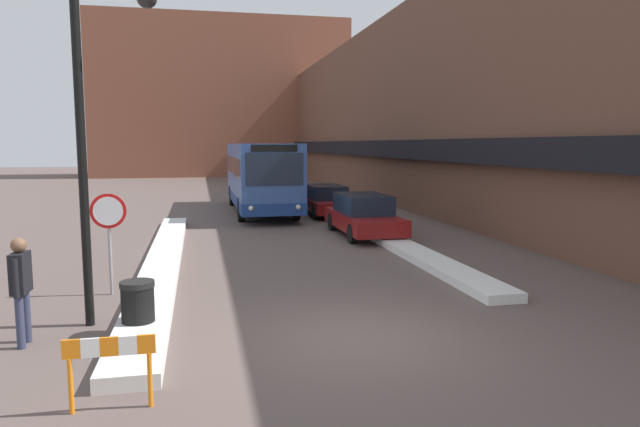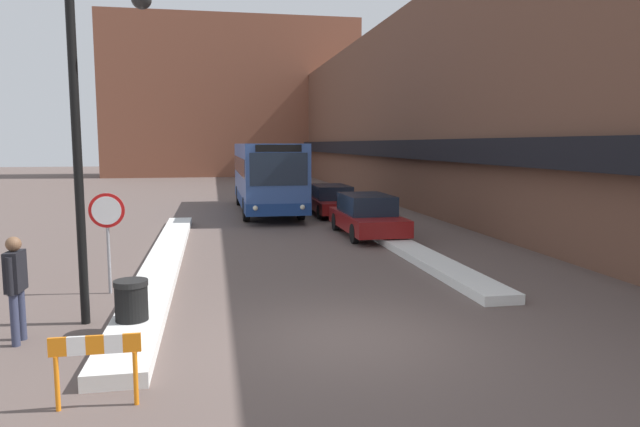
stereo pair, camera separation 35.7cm
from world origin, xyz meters
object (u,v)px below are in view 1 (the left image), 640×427
stop_sign (109,222)px  street_lamp (97,114)px  construction_barricade (110,358)px  parked_car_back (325,200)px  pedestrian (21,281)px  city_bus (260,175)px  trash_bin (138,308)px  parked_car_front (363,215)px

stop_sign → street_lamp: street_lamp is taller
stop_sign → construction_barricade: stop_sign is taller
parked_car_back → pedestrian: bearing=-118.3°
city_bus → trash_bin: size_ratio=11.41×
stop_sign → trash_bin: (0.85, -2.89, -1.14)m
street_lamp → construction_barricade: (0.60, -3.63, -3.16)m
parked_car_back → street_lamp: (-7.51, -15.21, 3.13)m
construction_barricade → pedestrian: bearing=122.7°
pedestrian → trash_bin: pedestrian is taller
parked_car_back → street_lamp: street_lamp is taller
parked_car_back → parked_car_front: bearing=-90.0°
city_bus → street_lamp: bearing=-105.4°
parked_car_front → street_lamp: size_ratio=0.78×
stop_sign → street_lamp: (0.22, -2.15, 2.20)m
city_bus → parked_car_back: city_bus is taller
trash_bin → construction_barricade: bearing=-90.8°
street_lamp → pedestrian: street_lamp is taller
stop_sign → construction_barricade: bearing=-82.0°
trash_bin → parked_car_back: bearing=66.7°
construction_barricade → city_bus: bearing=78.9°
parked_car_front → construction_barricade: bearing=-118.9°
pedestrian → city_bus: bearing=-16.2°
city_bus → stop_sign: bearing=-108.2°
construction_barricade → trash_bin: bearing=89.2°
pedestrian → trash_bin: (1.79, 0.16, -0.60)m
city_bus → parked_car_front: 8.58m
city_bus → stop_sign: city_bus is taller
parked_car_front → stop_sign: size_ratio=2.14×
stop_sign → trash_bin: bearing=-73.5°
parked_car_front → pedestrian: bearing=-131.5°
parked_car_front → street_lamp: 12.03m
city_bus → stop_sign: (-4.86, -14.75, -0.17)m
street_lamp → parked_car_front: bearing=49.8°
parked_car_back → stop_sign: stop_sign is taller
stop_sign → pedestrian: (-0.94, -3.05, -0.54)m
parked_car_front → stop_sign: (-7.73, -6.73, 0.87)m
city_bus → parked_car_front: size_ratio=2.27×
street_lamp → city_bus: bearing=74.6°
city_bus → street_lamp: street_lamp is taller
stop_sign → construction_barricade: (0.81, -5.78, -0.95)m
trash_bin → stop_sign: bearing=106.5°
parked_car_front → trash_bin: (-6.88, -9.62, -0.27)m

